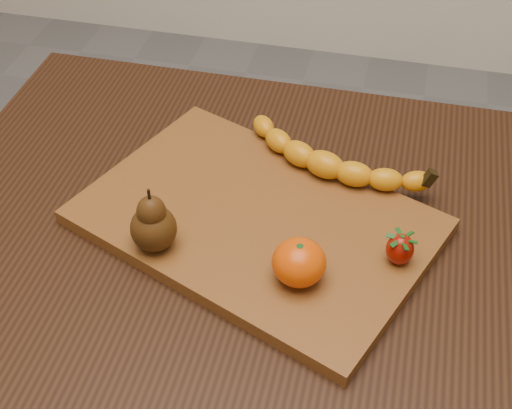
% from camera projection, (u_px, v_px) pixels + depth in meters
% --- Properties ---
extents(table, '(1.00, 0.70, 0.76)m').
position_uv_depth(table, '(280.00, 277.00, 1.02)').
color(table, black).
rests_on(table, ground).
extents(cutting_board, '(0.53, 0.45, 0.02)m').
position_uv_depth(cutting_board, '(256.00, 221.00, 0.95)').
color(cutting_board, brown).
rests_on(cutting_board, table).
extents(banana, '(0.25, 0.14, 0.04)m').
position_uv_depth(banana, '(325.00, 165.00, 1.00)').
color(banana, orange).
rests_on(banana, cutting_board).
extents(pear, '(0.07, 0.07, 0.09)m').
position_uv_depth(pear, '(152.00, 219.00, 0.88)').
color(pear, '#40230A').
rests_on(pear, cutting_board).
extents(mandarin, '(0.08, 0.08, 0.06)m').
position_uv_depth(mandarin, '(299.00, 262.00, 0.85)').
color(mandarin, '#D74502').
rests_on(mandarin, cutting_board).
extents(strawberry, '(0.04, 0.04, 0.04)m').
position_uv_depth(strawberry, '(400.00, 248.00, 0.87)').
color(strawberry, '#8E0E03').
rests_on(strawberry, cutting_board).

